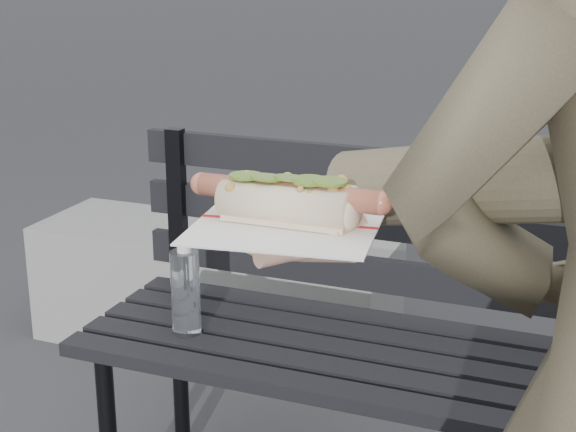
{
  "coord_description": "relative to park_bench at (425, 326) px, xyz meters",
  "views": [
    {
      "loc": [
        0.24,
        -0.78,
        1.31
      ],
      "look_at": [
        -0.08,
        0.04,
        1.04
      ],
      "focal_mm": 55.0,
      "sensor_mm": 36.0,
      "label": 1
    }
  ],
  "objects": [
    {
      "name": "held_hotdog",
      "position": [
        0.23,
        -0.84,
        0.55
      ],
      "size": [
        0.62,
        0.3,
        0.2
      ],
      "color": "#46432F"
    },
    {
      "name": "concrete_block",
      "position": [
        -0.87,
        0.74,
        -0.32
      ],
      "size": [
        1.2,
        0.4,
        0.4
      ],
      "primitive_type": "cube",
      "color": "slate",
      "rests_on": "ground"
    },
    {
      "name": "park_bench",
      "position": [
        0.0,
        0.0,
        0.0
      ],
      "size": [
        1.5,
        0.44,
        0.88
      ],
      "color": "black",
      "rests_on": "ground"
    }
  ]
}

